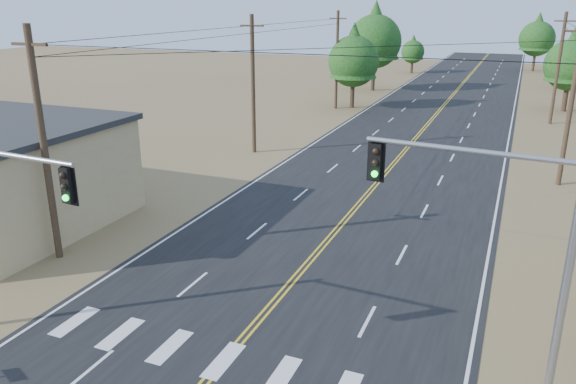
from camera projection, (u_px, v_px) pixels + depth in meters
The scene contains 13 objects.
road at pixel (385, 174), 36.99m from camera, with size 15.00×200.00×0.02m, color black.
utility_pole_left_near at pixel (44, 145), 23.40m from camera, with size 1.80×0.30×10.00m.
utility_pole_left_mid at pixel (253, 84), 40.90m from camera, with size 1.80×0.30×10.00m.
utility_pole_left_far at pixel (337, 59), 58.41m from camera, with size 1.80×0.30×10.00m.
utility_pole_right_mid at pixel (571, 103), 33.30m from camera, with size 1.80×0.30×10.00m.
utility_pole_right_far at pixel (558, 68), 50.80m from camera, with size 1.80×0.30×10.00m.
signal_mast_right at pixel (505, 232), 15.28m from camera, with size 5.86×0.83×7.17m.
tree_left_near at pixel (354, 56), 58.70m from camera, with size 5.32×5.32×8.87m.
tree_left_mid at pixel (375, 36), 70.17m from camera, with size 6.65×6.65×11.08m.
tree_left_far at pixel (413, 49), 88.86m from camera, with size 3.61×3.61×6.02m.
tree_right_near at pixel (571, 60), 56.79m from camera, with size 5.16×5.16×8.59m.
tree_right_mid at pixel (575, 53), 72.31m from camera, with size 4.50×4.50×7.50m.
tree_right_far at pixel (537, 35), 90.89m from camera, with size 5.60×5.60×9.34m.
Camera 1 is at (7.65, -5.16, 10.77)m, focal length 35.00 mm.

